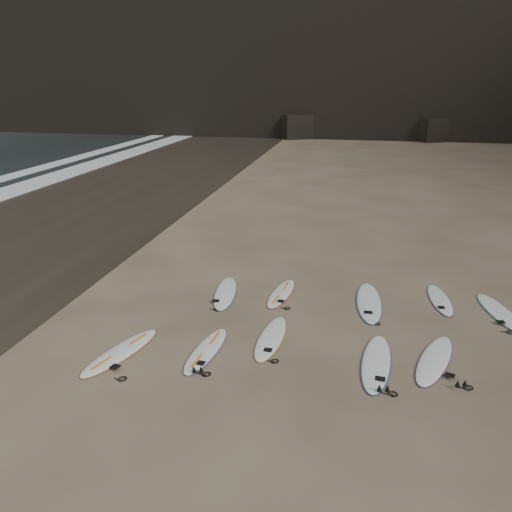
{
  "coord_description": "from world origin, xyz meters",
  "views": [
    {
      "loc": [
        0.86,
        -10.49,
        6.11
      ],
      "look_at": [
        -1.7,
        2.19,
        1.5
      ],
      "focal_mm": 35.0,
      "sensor_mm": 36.0,
      "label": 1
    }
  ],
  "objects": [
    {
      "name": "surfboard_4",
      "position": [
        2.9,
        0.08,
        0.04
      ],
      "size": [
        1.38,
        2.55,
        0.09
      ],
      "primitive_type": "ellipsoid",
      "rotation": [
        0.0,
        0.0,
        -0.34
      ],
      "color": "white",
      "rests_on": "ground"
    },
    {
      "name": "surfboard_0",
      "position": [
        -4.3,
        -1.03,
        0.04
      ],
      "size": [
        1.28,
        2.56,
        0.09
      ],
      "primitive_type": "ellipsoid",
      "rotation": [
        0.0,
        0.0,
        -0.29
      ],
      "color": "white",
      "rests_on": "ground"
    },
    {
      "name": "surfboard_3",
      "position": [
        1.59,
        -0.31,
        0.05
      ],
      "size": [
        0.85,
        2.64,
        0.09
      ],
      "primitive_type": "ellipsoid",
      "rotation": [
        0.0,
        0.0,
        -0.09
      ],
      "color": "white",
      "rests_on": "ground"
    },
    {
      "name": "surfboard_8",
      "position": [
        3.5,
        3.56,
        0.04
      ],
      "size": [
        0.71,
        2.25,
        0.08
      ],
      "primitive_type": "ellipsoid",
      "rotation": [
        0.0,
        0.0,
        0.08
      ],
      "color": "white",
      "rests_on": "ground"
    },
    {
      "name": "surfboard_2",
      "position": [
        -0.95,
        0.35,
        0.04
      ],
      "size": [
        0.72,
        2.39,
        0.08
      ],
      "primitive_type": "ellipsoid",
      "rotation": [
        0.0,
        0.0,
        -0.06
      ],
      "color": "white",
      "rests_on": "ground"
    },
    {
      "name": "surfboard_1",
      "position": [
        -2.35,
        -0.54,
        0.04
      ],
      "size": [
        0.78,
        2.29,
        0.08
      ],
      "primitive_type": "ellipsoid",
      "rotation": [
        0.0,
        0.0,
        -0.11
      ],
      "color": "white",
      "rests_on": "ground"
    },
    {
      "name": "surfboard_6",
      "position": [
        -1.11,
        3.09,
        0.04
      ],
      "size": [
        0.83,
        2.28,
        0.08
      ],
      "primitive_type": "ellipsoid",
      "rotation": [
        0.0,
        0.0,
        -0.13
      ],
      "color": "white",
      "rests_on": "ground"
    },
    {
      "name": "ground",
      "position": [
        0.0,
        0.0,
        0.0
      ],
      "size": [
        240.0,
        240.0,
        0.0
      ],
      "primitive_type": "plane",
      "color": "#897559",
      "rests_on": "ground"
    },
    {
      "name": "surfboard_9",
      "position": [
        5.0,
        3.0,
        0.05
      ],
      "size": [
        1.12,
        2.59,
        0.09
      ],
      "primitive_type": "ellipsoid",
      "rotation": [
        0.0,
        0.0,
        0.21
      ],
      "color": "white",
      "rests_on": "ground"
    },
    {
      "name": "wet_sand",
      "position": [
        -13.0,
        10.0,
        0.0
      ],
      "size": [
        12.0,
        200.0,
        0.01
      ],
      "primitive_type": "cube",
      "color": "#383026",
      "rests_on": "ground"
    },
    {
      "name": "surfboard_5",
      "position": [
        -2.77,
        2.8,
        0.04
      ],
      "size": [
        0.93,
        2.54,
        0.09
      ],
      "primitive_type": "ellipsoid",
      "rotation": [
        0.0,
        0.0,
        0.14
      ],
      "color": "white",
      "rests_on": "ground"
    },
    {
      "name": "surfboard_7",
      "position": [
        1.47,
        2.96,
        0.05
      ],
      "size": [
        0.77,
        2.82,
        0.1
      ],
      "primitive_type": "ellipsoid",
      "rotation": [
        0.0,
        0.0,
        0.04
      ],
      "color": "white",
      "rests_on": "ground"
    }
  ]
}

